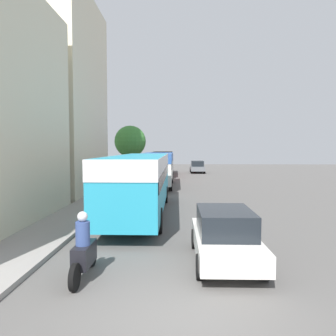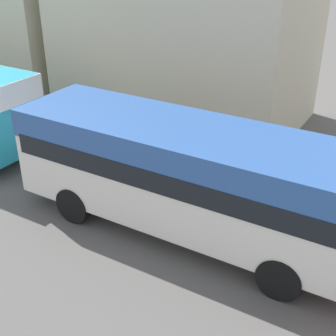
% 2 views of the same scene
% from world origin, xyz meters
% --- Properties ---
extents(bus_following, '(2.59, 9.13, 2.88)m').
position_xyz_m(bus_following, '(-1.83, 21.60, 1.88)').
color(bus_following, silver).
rests_on(bus_following, ground_plane).
extents(pedestrian_near_curb, '(0.37, 0.37, 1.71)m').
position_xyz_m(pedestrian_near_curb, '(-4.71, 15.31, 1.03)').
color(pedestrian_near_curb, '#232838').
rests_on(pedestrian_near_curb, sidewalk).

